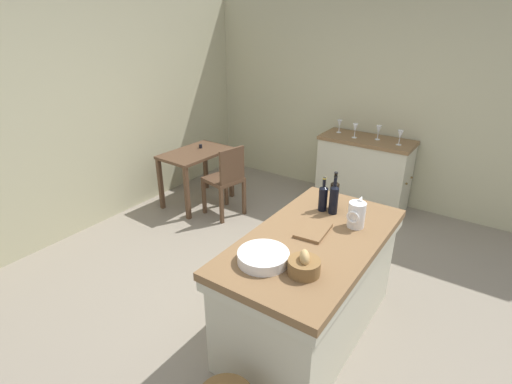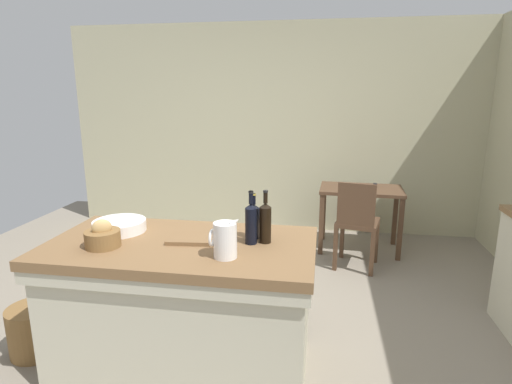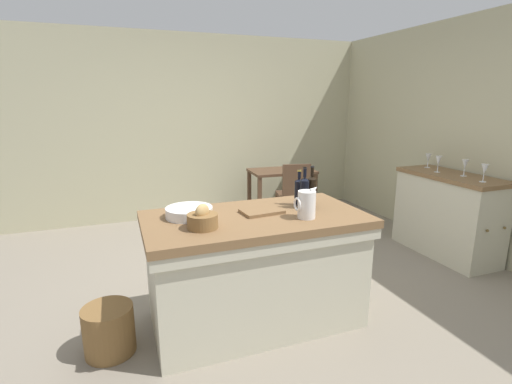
{
  "view_description": "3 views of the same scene",
  "coord_description": "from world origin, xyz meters",
  "px_view_note": "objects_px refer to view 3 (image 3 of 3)",
  "views": [
    {
      "loc": [
        -2.47,
        -1.46,
        2.36
      ],
      "look_at": [
        0.17,
        0.35,
        0.89
      ],
      "focal_mm": 27.59,
      "sensor_mm": 36.0,
      "label": 1
    },
    {
      "loc": [
        0.63,
        -2.69,
        1.76
      ],
      "look_at": [
        0.12,
        0.45,
        0.99
      ],
      "focal_mm": 28.91,
      "sensor_mm": 36.0,
      "label": 2
    },
    {
      "loc": [
        -1.13,
        -2.91,
        1.71
      ],
      "look_at": [
        0.07,
        0.3,
        0.86
      ],
      "focal_mm": 26.39,
      "sensor_mm": 36.0,
      "label": 3
    }
  ],
  "objects_px": {
    "wine_bottle_green": "(304,192)",
    "wash_bowl": "(189,212)",
    "writing_desk": "(282,178)",
    "island_table": "(255,265)",
    "wooden_chair": "(294,194)",
    "side_cabinet": "(447,215)",
    "wine_bottle_dark": "(312,190)",
    "wine_glass_far_left": "(485,170)",
    "cutting_board": "(262,211)",
    "bread_basket": "(203,220)",
    "wine_glass_middle": "(438,161)",
    "wine_glass_left": "(465,165)",
    "pitcher": "(306,204)",
    "wine_bottle_amber": "(299,191)",
    "wicker_hamper": "(109,330)",
    "wine_glass_right": "(428,158)"
  },
  "relations": [
    {
      "from": "writing_desk",
      "to": "wine_bottle_amber",
      "type": "height_order",
      "value": "wine_bottle_amber"
    },
    {
      "from": "wine_glass_right",
      "to": "wine_bottle_green",
      "type": "bearing_deg",
      "value": -157.59
    },
    {
      "from": "pitcher",
      "to": "wine_bottle_amber",
      "type": "xyz_separation_m",
      "value": [
        0.11,
        0.33,
        0.01
      ]
    },
    {
      "from": "wine_glass_far_left",
      "to": "wine_glass_middle",
      "type": "relative_size",
      "value": 0.98
    },
    {
      "from": "island_table",
      "to": "wine_bottle_dark",
      "type": "relative_size",
      "value": 5.02
    },
    {
      "from": "cutting_board",
      "to": "wine_bottle_dark",
      "type": "relative_size",
      "value": 0.94
    },
    {
      "from": "wine_bottle_green",
      "to": "wine_glass_middle",
      "type": "distance_m",
      "value": 2.07
    },
    {
      "from": "wine_bottle_green",
      "to": "wine_glass_far_left",
      "type": "bearing_deg",
      "value": 1.46
    },
    {
      "from": "island_table",
      "to": "wooden_chair",
      "type": "bearing_deg",
      "value": 56.02
    },
    {
      "from": "bread_basket",
      "to": "wine_glass_far_left",
      "type": "bearing_deg",
      "value": 4.88
    },
    {
      "from": "wooden_chair",
      "to": "wine_bottle_green",
      "type": "height_order",
      "value": "wine_bottle_green"
    },
    {
      "from": "writing_desk",
      "to": "wash_bowl",
      "type": "distance_m",
      "value": 2.83
    },
    {
      "from": "cutting_board",
      "to": "wine_glass_far_left",
      "type": "distance_m",
      "value": 2.36
    },
    {
      "from": "bread_basket",
      "to": "wine_bottle_dark",
      "type": "height_order",
      "value": "wine_bottle_dark"
    },
    {
      "from": "wash_bowl",
      "to": "wine_glass_left",
      "type": "bearing_deg",
      "value": 4.82
    },
    {
      "from": "wash_bowl",
      "to": "cutting_board",
      "type": "relative_size",
      "value": 1.12
    },
    {
      "from": "wine_bottle_green",
      "to": "wash_bowl",
      "type": "bearing_deg",
      "value": 174.51
    },
    {
      "from": "island_table",
      "to": "wine_glass_right",
      "type": "relative_size",
      "value": 9.9
    },
    {
      "from": "wicker_hamper",
      "to": "wash_bowl",
      "type": "bearing_deg",
      "value": 13.45
    },
    {
      "from": "wine_bottle_dark",
      "to": "wine_glass_far_left",
      "type": "relative_size",
      "value": 1.83
    },
    {
      "from": "wash_bowl",
      "to": "wine_glass_left",
      "type": "relative_size",
      "value": 1.93
    },
    {
      "from": "wine_glass_far_left",
      "to": "wine_glass_left",
      "type": "xyz_separation_m",
      "value": [
        0.07,
        0.28,
        -0.0
      ]
    },
    {
      "from": "wine_glass_middle",
      "to": "wine_glass_right",
      "type": "relative_size",
      "value": 1.1
    },
    {
      "from": "island_table",
      "to": "wine_glass_left",
      "type": "distance_m",
      "value": 2.59
    },
    {
      "from": "bread_basket",
      "to": "wine_glass_right",
      "type": "distance_m",
      "value": 3.13
    },
    {
      "from": "wash_bowl",
      "to": "writing_desk",
      "type": "bearing_deg",
      "value": 51.72
    },
    {
      "from": "wine_bottle_green",
      "to": "wicker_hamper",
      "type": "relative_size",
      "value": 0.96
    },
    {
      "from": "side_cabinet",
      "to": "wash_bowl",
      "type": "height_order",
      "value": "wash_bowl"
    },
    {
      "from": "wine_bottle_amber",
      "to": "wine_glass_middle",
      "type": "bearing_deg",
      "value": 14.44
    },
    {
      "from": "wash_bowl",
      "to": "bread_basket",
      "type": "relative_size",
      "value": 1.66
    },
    {
      "from": "wine_bottle_amber",
      "to": "wine_bottle_green",
      "type": "xyz_separation_m",
      "value": [
        -0.0,
        -0.09,
        0.01
      ]
    },
    {
      "from": "wooden_chair",
      "to": "wine_glass_right",
      "type": "bearing_deg",
      "value": -33.4
    },
    {
      "from": "island_table",
      "to": "wine_glass_left",
      "type": "relative_size",
      "value": 9.24
    },
    {
      "from": "wash_bowl",
      "to": "wine_bottle_dark",
      "type": "xyz_separation_m",
      "value": [
        0.98,
        -0.05,
        0.1
      ]
    },
    {
      "from": "side_cabinet",
      "to": "wicker_hamper",
      "type": "height_order",
      "value": "side_cabinet"
    },
    {
      "from": "writing_desk",
      "to": "bread_basket",
      "type": "bearing_deg",
      "value": -124.44
    },
    {
      "from": "wine_bottle_dark",
      "to": "wine_glass_far_left",
      "type": "distance_m",
      "value": 1.91
    },
    {
      "from": "cutting_board",
      "to": "wine_bottle_green",
      "type": "height_order",
      "value": "wine_bottle_green"
    },
    {
      "from": "wine_bottle_dark",
      "to": "wine_glass_far_left",
      "type": "height_order",
      "value": "wine_bottle_dark"
    },
    {
      "from": "bread_basket",
      "to": "wine_glass_left",
      "type": "distance_m",
      "value": 2.97
    },
    {
      "from": "wine_glass_left",
      "to": "pitcher",
      "type": "bearing_deg",
      "value": -165.29
    },
    {
      "from": "pitcher",
      "to": "wine_bottle_dark",
      "type": "relative_size",
      "value": 0.74
    },
    {
      "from": "island_table",
      "to": "wine_glass_right",
      "type": "xyz_separation_m",
      "value": [
        2.52,
        0.91,
        0.56
      ]
    },
    {
      "from": "wash_bowl",
      "to": "wine_glass_left",
      "type": "height_order",
      "value": "wine_glass_left"
    },
    {
      "from": "side_cabinet",
      "to": "wine_bottle_dark",
      "type": "relative_size",
      "value": 3.6
    },
    {
      "from": "wine_glass_middle",
      "to": "wicker_hamper",
      "type": "distance_m",
      "value": 3.65
    },
    {
      "from": "pitcher",
      "to": "wicker_hamper",
      "type": "relative_size",
      "value": 0.71
    },
    {
      "from": "pitcher",
      "to": "wine_glass_middle",
      "type": "distance_m",
      "value": 2.25
    },
    {
      "from": "island_table",
      "to": "bread_basket",
      "type": "relative_size",
      "value": 7.94
    },
    {
      "from": "wooden_chair",
      "to": "wash_bowl",
      "type": "bearing_deg",
      "value": -135.36
    }
  ]
}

